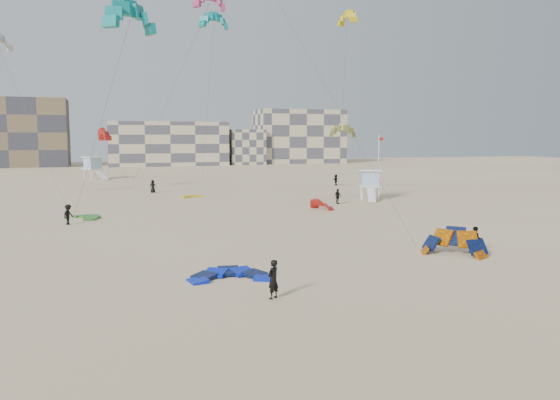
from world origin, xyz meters
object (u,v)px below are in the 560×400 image
object	(u,v)px
kitesurfer_main	(273,279)
kite_ground_orange	(453,255)
kite_ground_blue	(230,278)
lifeguard_tower_near	(370,185)

from	to	relation	value
kitesurfer_main	kite_ground_orange	bearing A→B (deg)	167.34
kite_ground_orange	kite_ground_blue	bearing A→B (deg)	-129.47
kite_ground_blue	kitesurfer_main	size ratio (longest dim) A/B	2.24
kite_ground_orange	lifeguard_tower_near	xyz separation A→B (m)	(9.75, 30.79, 1.85)
lifeguard_tower_near	kite_ground_orange	bearing A→B (deg)	-84.99
kite_ground_blue	kitesurfer_main	distance (m)	4.56
kite_ground_orange	kitesurfer_main	bearing A→B (deg)	-112.75
kite_ground_blue	kitesurfer_main	xyz separation A→B (m)	(1.14, -4.31, 0.95)
kite_ground_orange	lifeguard_tower_near	bearing A→B (deg)	117.86
lifeguard_tower_near	kitesurfer_main	bearing A→B (deg)	-100.68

